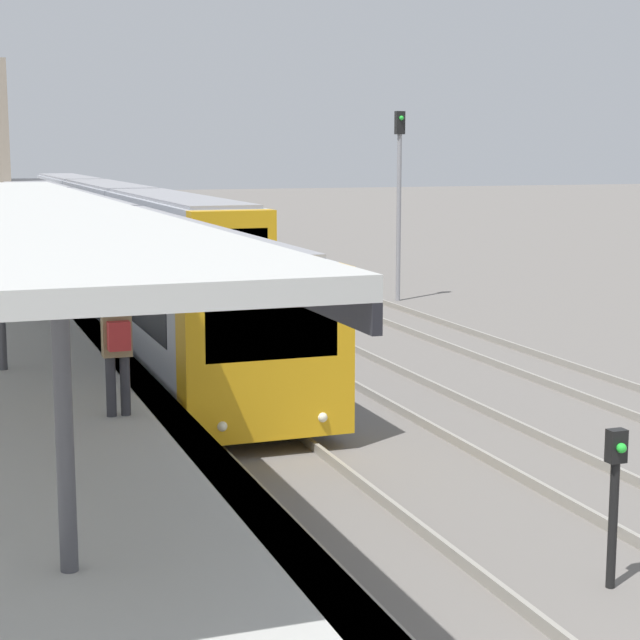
% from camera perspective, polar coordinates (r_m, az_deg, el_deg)
% --- Properties ---
extents(person_on_platform, '(0.40, 0.40, 1.66)m').
position_cam_1_polar(person_on_platform, '(15.09, -10.76, -1.43)').
color(person_on_platform, '#2D2D33').
rests_on(person_on_platform, station_platform).
extents(train_near, '(2.71, 50.13, 3.03)m').
position_cam_1_polar(train_near, '(40.70, -13.17, 4.60)').
color(train_near, gold).
rests_on(train_near, ground_plane).
extents(train_far, '(2.65, 48.75, 3.01)m').
position_cam_1_polar(train_far, '(55.93, -11.22, 5.81)').
color(train_far, gold).
rests_on(train_far, ground_plane).
extents(signal_post_near, '(0.20, 0.22, 1.77)m').
position_cam_1_polar(signal_post_near, '(11.98, 15.44, -8.74)').
color(signal_post_near, black).
rests_on(signal_post_near, ground_plane).
extents(signal_mast_far, '(0.28, 0.29, 5.86)m').
position_cam_1_polar(signal_mast_far, '(33.38, 4.24, 7.21)').
color(signal_mast_far, gray).
rests_on(signal_mast_far, ground_plane).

